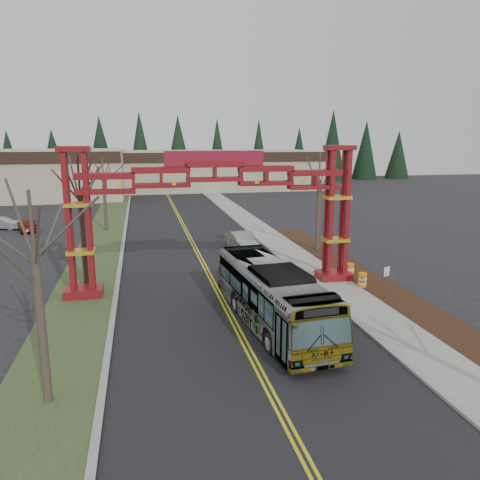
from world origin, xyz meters
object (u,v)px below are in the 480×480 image
object	(u,v)px
parked_car_far_a	(3,223)
silver_sedan	(242,242)
parked_car_mid_a	(27,225)
bare_tree_median_mid	(80,194)
bare_tree_median_near	(34,254)
barrel_north	(327,257)
gateway_arch	(215,194)
bare_tree_right_far	(319,181)
barrel_south	(362,281)
barrel_mid	(350,271)
retail_building_east	(216,169)
bare_tree_median_far	(103,179)
transit_bus	(272,295)
street_sign	(386,276)

from	to	relation	value
parked_car_far_a	silver_sedan	bearing A→B (deg)	-110.16
parked_car_mid_a	bare_tree_median_mid	bearing A→B (deg)	91.40
bare_tree_median_near	bare_tree_median_mid	world-z (taller)	bare_tree_median_mid
bare_tree_median_mid	barrel_north	bearing A→B (deg)	10.04
gateway_arch	bare_tree_right_far	world-z (taller)	gateway_arch
parked_car_mid_a	barrel_south	xyz separation A→B (m)	(25.06, -24.60, -0.13)
parked_car_far_a	barrel_mid	xyz separation A→B (m)	(27.85, -24.15, -0.09)
retail_building_east	barrel_south	bearing A→B (deg)	-90.83
barrel_mid	silver_sedan	bearing A→B (deg)	119.25
parked_car_far_a	bare_tree_median_far	distance (m)	12.17
transit_bus	bare_tree_median_near	size ratio (longest dim) A/B	1.49
street_sign	transit_bus	bearing A→B (deg)	-163.21
transit_bus	barrel_south	bearing A→B (deg)	27.06
gateway_arch	parked_car_mid_a	world-z (taller)	gateway_arch
barrel_north	bare_tree_right_far	bearing A→B (deg)	79.96
parked_car_far_a	bare_tree_median_mid	bearing A→B (deg)	-141.98
bare_tree_median_near	street_sign	xyz separation A→B (m)	(17.42, 7.56, -4.10)
retail_building_east	barrel_south	size ratio (longest dim) A/B	37.73
street_sign	barrel_mid	distance (m)	4.36
gateway_arch	barrel_north	world-z (taller)	gateway_arch
silver_sedan	barrel_mid	distance (m)	10.94
silver_sedan	bare_tree_right_far	distance (m)	8.16
retail_building_east	parked_car_mid_a	distance (m)	47.21
bare_tree_median_mid	barrel_north	world-z (taller)	bare_tree_median_mid
bare_tree_median_mid	retail_building_east	bearing A→B (deg)	73.43
parked_car_mid_a	bare_tree_right_far	world-z (taller)	bare_tree_right_far
barrel_south	barrel_north	world-z (taller)	barrel_south
bare_tree_median_far	bare_tree_right_far	bearing A→B (deg)	-34.99
parked_car_far_a	barrel_south	distance (m)	38.16
retail_building_east	transit_bus	bearing A→B (deg)	-96.83
bare_tree_median_mid	barrel_mid	size ratio (longest dim) A/B	7.73
parked_car_far_a	bare_tree_right_far	xyz separation A→B (m)	(28.71, -15.92, 5.29)
barrel_north	gateway_arch	bearing A→B (deg)	-154.17
retail_building_east	street_sign	size ratio (longest dim) A/B	19.01
bare_tree_median_mid	bare_tree_median_far	xyz separation A→B (m)	(0.00, 19.43, -0.65)
bare_tree_median_far	barrel_north	distance (m)	24.34
silver_sedan	barrel_mid	xyz separation A→B (m)	(5.34, -9.54, -0.24)
parked_car_mid_a	street_sign	bearing A→B (deg)	114.18
parked_car_far_a	bare_tree_median_far	world-z (taller)	bare_tree_median_far
gateway_arch	parked_car_far_a	size ratio (longest dim) A/B	4.78
bare_tree_median_near	bare_tree_median_mid	xyz separation A→B (m)	(0.00, 13.21, 0.49)
transit_bus	bare_tree_median_far	world-z (taller)	bare_tree_median_far
barrel_south	barrel_north	distance (m)	6.48
gateway_arch	bare_tree_median_mid	size ratio (longest dim) A/B	2.18
gateway_arch	parked_car_mid_a	bearing A→B (deg)	125.23
gateway_arch	silver_sedan	bearing A→B (deg)	68.40
transit_bus	parked_car_far_a	size ratio (longest dim) A/B	3.00
bare_tree_median_mid	parked_car_mid_a	bearing A→B (deg)	110.65
retail_building_east	barrel_south	world-z (taller)	retail_building_east
street_sign	barrel_north	xyz separation A→B (m)	(-0.09, 8.72, -0.99)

